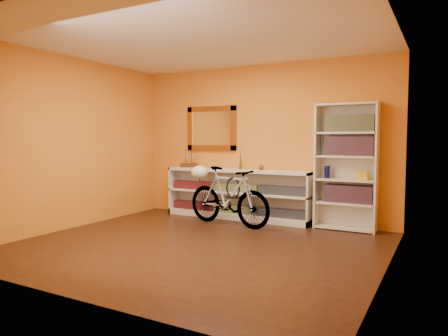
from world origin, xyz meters
The scene contains 24 objects.
floor centered at (0.00, 0.00, -0.01)m, with size 4.50×4.00×0.01m, color black.
ceiling centered at (0.00, 0.00, 2.60)m, with size 4.50×4.00×0.01m, color silver.
back_wall centered at (0.00, 2.00, 1.30)m, with size 4.50×0.01×2.60m, color orange.
left_wall centered at (-2.25, 0.00, 1.30)m, with size 0.01×4.00×2.60m, color orange.
right_wall centered at (2.25, 0.00, 1.30)m, with size 0.01×4.00×2.60m, color orange.
gilt_mirror centered at (-0.95, 1.97, 1.55)m, with size 0.98×0.06×0.78m, color #8F531A.
wall_socket centered at (0.90, 1.99, 0.25)m, with size 0.09×0.01×0.09m, color silver.
console_unit centered at (-0.37, 1.81, 0.42)m, with size 2.60×0.35×0.85m, color silver, non-canonical shape.
cd_row_lower centered at (-0.37, 1.79, 0.17)m, with size 2.50×0.13×0.14m, color black.
cd_row_upper centered at (-0.37, 1.79, 0.54)m, with size 2.50×0.13×0.14m, color navy.
model_ship centered at (-1.34, 1.81, 1.02)m, with size 0.29×0.11×0.34m, color #3C1D10, non-canonical shape.
toy_car centered at (-0.82, 1.81, 0.85)m, with size 0.00×0.00×0.00m, color black.
bronze_ornament centered at (-0.29, 1.81, 1.01)m, with size 0.05×0.05×0.31m, color brown.
decorative_orb centered at (0.08, 1.81, 0.89)m, with size 0.09×0.09×0.09m, color brown.
bookcase centered at (1.45, 1.84, 0.95)m, with size 0.90×0.30×1.90m, color silver, non-canonical shape.
book_row_a centered at (1.50, 1.84, 0.55)m, with size 0.70×0.22×0.26m, color maroon.
book_row_b centered at (1.50, 1.84, 1.25)m, with size 0.70×0.22×0.28m, color maroon.
book_row_c centered at (1.50, 1.84, 1.59)m, with size 0.70×0.22×0.25m, color #184955.
travel_mug centered at (1.17, 1.82, 0.86)m, with size 0.08×0.08×0.19m, color navy.
red_tin centered at (1.25, 1.87, 1.55)m, with size 0.13×0.13×0.17m, color maroon.
yellow_bag centered at (1.70, 1.80, 0.83)m, with size 0.17×0.11×0.13m, color gold.
bicycle centered at (-0.23, 1.26, 0.46)m, with size 1.57×0.41×0.93m, color silver.
helmet centered at (-0.82, 1.36, 0.81)m, with size 0.29×0.28×0.22m, color white.
u_lock centered at (-0.14, 1.24, 0.60)m, with size 0.24×0.24×0.03m, color black.
Camera 1 is at (2.77, -4.36, 1.35)m, focal length 32.85 mm.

